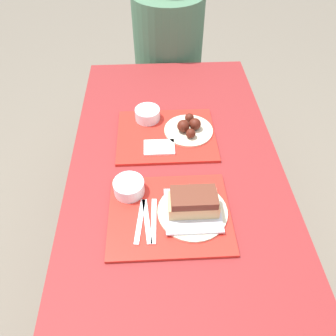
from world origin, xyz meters
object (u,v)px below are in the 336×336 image
(brisket_sandwich_plate, at_px, (193,206))
(person_seated_across, at_px, (168,39))
(bowl_coleslaw_far, at_px, (148,114))
(wings_plate_far, at_px, (189,128))
(tray_near, at_px, (170,214))
(tray_far, at_px, (166,135))
(bowl_coleslaw_near, at_px, (129,186))

(brisket_sandwich_plate, relative_size, person_seated_across, 0.31)
(bowl_coleslaw_far, height_order, wings_plate_far, wings_plate_far)
(tray_near, xyz_separation_m, wings_plate_far, (0.10, 0.41, 0.02))
(brisket_sandwich_plate, relative_size, bowl_coleslaw_far, 2.18)
(tray_far, relative_size, bowl_coleslaw_near, 3.78)
(wings_plate_far, bearing_deg, brisket_sandwich_plate, -93.66)
(person_seated_across, bearing_deg, bowl_coleslaw_far, -99.92)
(person_seated_across, bearing_deg, tray_near, -92.68)
(wings_plate_far, bearing_deg, bowl_coleslaw_far, 151.82)
(brisket_sandwich_plate, relative_size, wings_plate_far, 1.15)
(bowl_coleslaw_far, relative_size, wings_plate_far, 0.53)
(brisket_sandwich_plate, bearing_deg, bowl_coleslaw_near, 154.88)
(bowl_coleslaw_near, distance_m, brisket_sandwich_plate, 0.23)
(brisket_sandwich_plate, distance_m, wings_plate_far, 0.41)
(tray_near, height_order, bowl_coleslaw_far, bowl_coleslaw_far)
(bowl_coleslaw_near, distance_m, wings_plate_far, 0.39)
(tray_near, distance_m, wings_plate_far, 0.42)
(bowl_coleslaw_near, height_order, wings_plate_far, wings_plate_far)
(tray_far, relative_size, wings_plate_far, 1.99)
(brisket_sandwich_plate, bearing_deg, person_seated_across, 90.88)
(tray_near, bearing_deg, bowl_coleslaw_near, 143.69)
(tray_near, bearing_deg, wings_plate_far, 76.06)
(bowl_coleslaw_near, xyz_separation_m, bowl_coleslaw_far, (0.07, 0.40, 0.00))
(tray_near, xyz_separation_m, bowl_coleslaw_far, (-0.07, 0.50, 0.03))
(person_seated_across, bearing_deg, wings_plate_far, -86.79)
(wings_plate_far, relative_size, person_seated_across, 0.27)
(wings_plate_far, height_order, person_seated_across, person_seated_across)
(bowl_coleslaw_near, bearing_deg, brisket_sandwich_plate, -25.12)
(tray_far, height_order, bowl_coleslaw_far, bowl_coleslaw_far)
(tray_near, relative_size, bowl_coleslaw_far, 3.78)
(tray_near, xyz_separation_m, bowl_coleslaw_near, (-0.13, 0.10, 0.03))
(bowl_coleslaw_near, relative_size, person_seated_across, 0.14)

